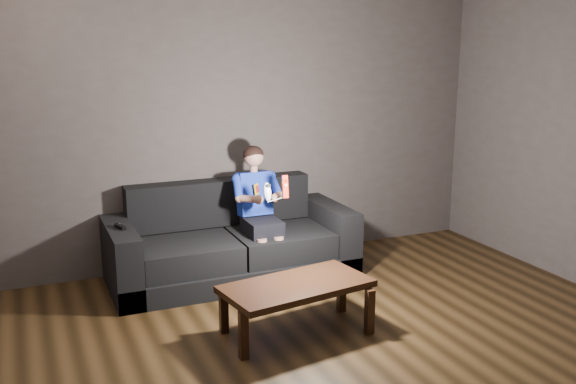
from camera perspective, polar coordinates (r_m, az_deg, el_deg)
name	(u,v)px	position (r m, az deg, el deg)	size (l,w,h in m)	color
floor	(366,384)	(4.09, 6.92, -16.56)	(5.00, 5.00, 0.00)	black
back_wall	(232,118)	(5.88, -5.03, 6.57)	(5.00, 0.04, 2.70)	#3C3534
sofa	(231,248)	(5.66, -5.09, -4.96)	(2.10, 0.91, 0.81)	black
child	(258,200)	(5.57, -2.66, -0.75)	(0.43, 0.52, 1.05)	black
wii_remote_red	(285,187)	(5.18, -0.27, 0.49)	(0.05, 0.07, 0.19)	red
nunchuk_white	(267,192)	(5.14, -1.85, 0.01)	(0.07, 0.10, 0.16)	silver
wii_remote_black	(120,227)	(5.29, -14.69, -3.01)	(0.07, 0.15, 0.03)	black
coffee_table	(297,290)	(4.56, 0.77, -8.69)	(1.11, 0.68, 0.38)	black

